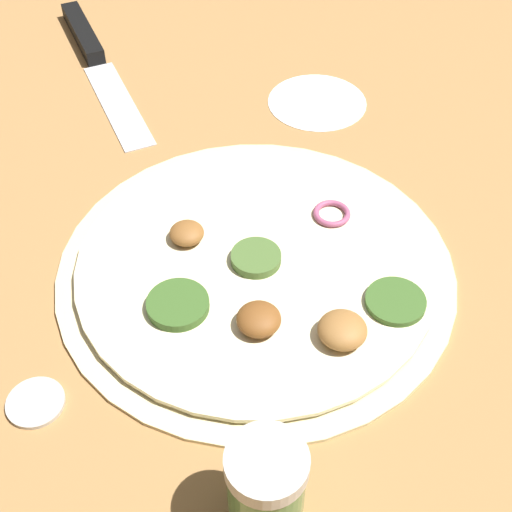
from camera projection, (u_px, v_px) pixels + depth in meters
ground_plane at (256, 270)px, 0.59m from camera, size 3.00×3.00×0.00m
pizza at (258, 268)px, 0.58m from camera, size 0.33×0.33×0.03m
knife at (90, 48)px, 0.81m from camera, size 0.28×0.10×0.02m
spice_jar at (266, 489)px, 0.42m from camera, size 0.05×0.05×0.08m
loose_cap at (32, 398)px, 0.50m from camera, size 0.04×0.04×0.01m
flour_patch at (317, 102)px, 0.75m from camera, size 0.10×0.10×0.00m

